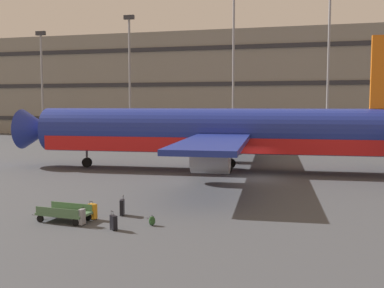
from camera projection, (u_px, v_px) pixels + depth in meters
The scene contains 13 objects.
ground_plane at pixel (255, 179), 35.60m from camera, with size 600.00×600.00×0.00m, color #424449.
terminal_structure at pixel (286, 85), 85.12m from camera, with size 147.16×20.23×18.79m.
airliner at pixel (219, 133), 39.49m from camera, with size 38.45×30.94×11.52m.
light_mast_far_left at pixel (42, 75), 79.90m from camera, with size 1.80×0.50×18.73m.
light_mast_left at pixel (130, 67), 75.71m from camera, with size 1.80×0.50×20.73m.
light_mast_center_left at pixel (234, 52), 71.18m from camera, with size 1.80×0.50×24.92m.
light_mast_center_right at pixel (329, 52), 67.68m from camera, with size 1.80×0.50×23.96m.
suitcase_silver at pixel (93, 211), 23.03m from camera, with size 0.50×0.40×0.96m.
suitcase_scuffed at pixel (114, 222), 21.10m from camera, with size 0.45×0.43×0.93m.
suitcase_teal at pixel (122, 207), 23.89m from camera, with size 0.32×0.51×1.07m.
suitcase_purple at pixel (82, 217), 21.90m from camera, with size 0.24×0.37×0.91m.
backpack_upright at pixel (152, 221), 21.89m from camera, with size 0.38×0.34×0.52m.
baggage_cart at pixel (64, 213), 22.67m from camera, with size 3.35×1.54×0.82m.
Camera 1 is at (3.78, -35.36, 5.96)m, focal length 41.89 mm.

